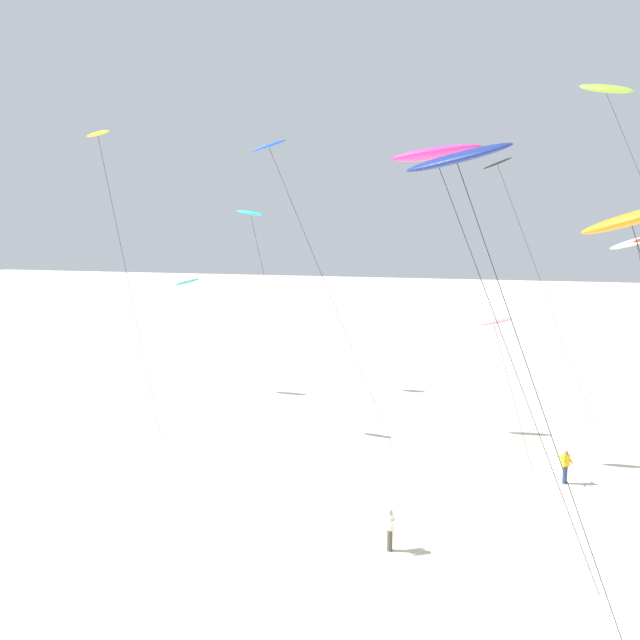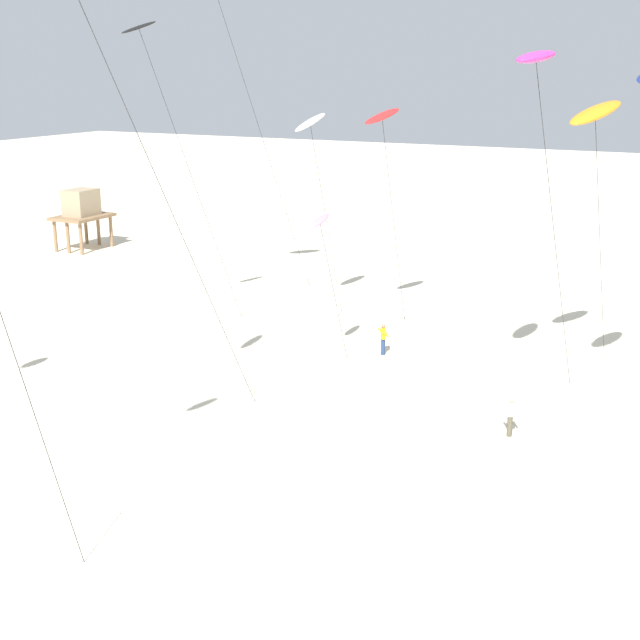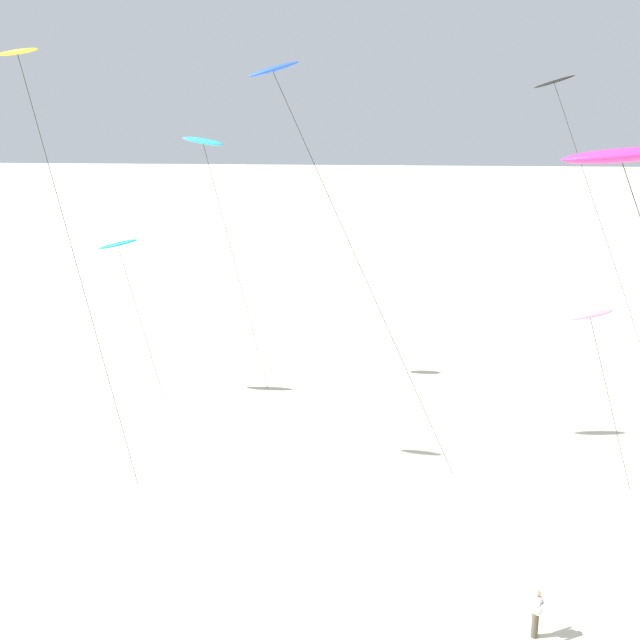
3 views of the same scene
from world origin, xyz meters
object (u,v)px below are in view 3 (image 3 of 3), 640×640
Objects in this scene: kite_pink at (591,317)px; kite_magenta at (623,157)px; kite_cyan at (204,144)px; kite_teal at (118,246)px; kite_flyer_middle at (536,612)px; kite_black at (559,95)px; kite_yellow at (22,67)px; kite_blue at (277,78)px.

kite_pink is 12.73m from kite_magenta.
kite_magenta is 26.25m from kite_cyan.
kite_teal reaches higher than kite_flyer_middle.
kite_pink is (21.70, -8.95, -0.81)m from kite_teal.
kite_black is (0.12, 9.84, 8.29)m from kite_pink.
kite_flyer_middle is (-3.73, -20.24, -14.78)m from kite_black.
kite_yellow is at bearing 153.90° from kite_magenta.
kite_magenta is at bearing -96.80° from kite_black.
kite_black reaches higher than kite_cyan.
kite_cyan is 8.17× the size of kite_flyer_middle.
kite_pink is 0.52× the size of kite_magenta.
kite_pink is at bearing 70.86° from kite_flyer_middle.
kite_yellow reaches higher than kite_magenta.
kite_teal is 23.49m from kite_pink.
kite_magenta is 22.26m from kite_yellow.
kite_blue is at bearing -36.25° from kite_teal.
kite_yellow is (-22.15, -0.40, 9.61)m from kite_pink.
kite_pink is at bearing -10.60° from kite_blue.
kite_yellow is (-9.39, -2.79, 0.43)m from kite_blue.
kite_teal is at bearing 135.51° from kite_magenta.
kite_flyer_middle is (-3.61, -10.41, -6.50)m from kite_pink.
kite_teal is 0.50× the size of kite_blue.
kite_cyan reaches higher than kite_pink.
kite_black is at bearing 79.57° from kite_flyer_middle.
kite_black is 1.22× the size of kite_cyan.
kite_cyan is at bearing 122.81° from kite_flyer_middle.
kite_blue is 9.81m from kite_yellow.
kite_yellow is (-0.45, -9.35, 8.80)m from kite_teal.
kite_blue is at bearing -61.56° from kite_cyan.
kite_yellow is at bearing -111.86° from kite_cyan.
kite_yellow is 13.05m from kite_cyan.
kite_cyan is at bearing 68.14° from kite_yellow.
kite_cyan is (-4.75, 8.77, -3.44)m from kite_blue.
kite_yellow reaches higher than kite_cyan.
kite_teal is 12.85m from kite_yellow.
kite_blue reaches higher than kite_black.
kite_cyan is at bearing 175.72° from kite_black.
kite_yellow is (-19.89, 9.74, 2.26)m from kite_magenta.
kite_pink is at bearing -22.40° from kite_teal.
kite_magenta reaches higher than kite_teal.
kite_blue is 10.55m from kite_cyan.
kite_magenta is 1.11× the size of kite_cyan.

